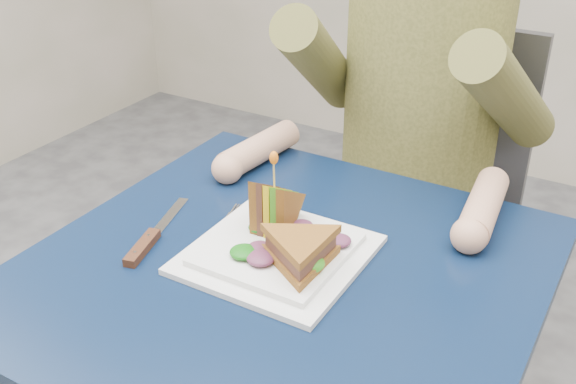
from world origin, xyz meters
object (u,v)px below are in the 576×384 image
Objects in this scene: diner at (423,54)px; sandwich_upright at (274,210)px; fork at (223,233)px; plate at (277,252)px; knife at (148,241)px; table at (282,307)px; chair at (424,192)px; sandwich_flat at (300,251)px.

sandwich_upright is (-0.05, -0.50, -0.13)m from diner.
plate is at bearing -6.55° from fork.
table is at bearing 15.19° from knife.
sandwich_upright is at bearing 21.97° from fork.
knife is (-0.22, -0.62, -0.18)m from diner.
sandwich_upright is at bearing -95.71° from diner.
chair is 0.69m from plate.
plate is (-0.02, 0.02, 0.09)m from table.
sandwich_flat reaches higher than fork.
chair is 4.27× the size of knife.
diner reaches higher than fork.
fork is at bearing -101.36° from chair.
plate is at bearing 155.56° from sandwich_flat.
table is 2.88× the size of plate.
chair is 5.30× the size of fork.
sandwich_upright is 0.21m from knife.
diner is at bearing 93.71° from sandwich_flat.
sandwich_flat reaches higher than plate.
chair reaches higher than plate.
sandwich_upright is at bearing 35.67° from knife.
diner is 4.24× the size of fork.
fork is (-0.13, -0.65, 0.19)m from chair.
sandwich_flat reaches higher than knife.
table is 4.27× the size of fork.
diner is 0.59m from sandwich_flat.
table is 0.09m from plate.
diner is at bearing 84.29° from sandwich_upright.
knife is at bearing -144.33° from sandwich_upright.
plate is at bearing -91.56° from chair.
sandwich_flat is 1.10× the size of fork.
table is 0.13m from sandwich_flat.
diner is 0.52m from sandwich_upright.
table is 0.62m from diner.
table is 1.01× the size of diner.
diner is at bearing -90.00° from chair.
chair reaches higher than table.
diner reaches higher than plate.
fork is 0.12m from knife.
sandwich_upright is 0.65× the size of knife.
plate is 0.07m from sandwich_upright.
knife is (-0.17, -0.12, -0.05)m from sandwich_upright.
table is at bearing -90.00° from diner.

